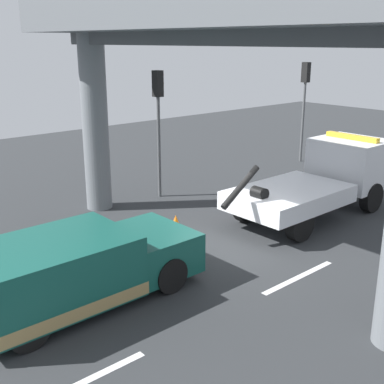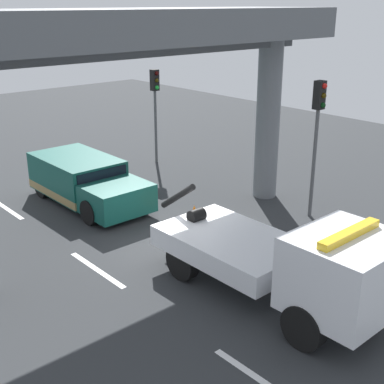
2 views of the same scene
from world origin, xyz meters
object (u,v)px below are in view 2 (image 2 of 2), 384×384
Objects in this scene: traffic_light_far at (318,120)px; traffic_cone_orange at (194,215)px; towed_van_green at (86,182)px; tow_truck_white at (292,261)px; traffic_light_near at (155,96)px.

traffic_cone_orange is at bearing -121.17° from traffic_light_far.
towed_van_green is at bearing -159.10° from traffic_cone_orange.
traffic_light_near is at bearing 156.61° from tow_truck_white.
traffic_light_far is at bearing 121.64° from tow_truck_white.
traffic_light_far reaches higher than towed_van_green.
towed_van_green is 1.14× the size of traffic_light_far.
traffic_light_near reaches higher than towed_van_green.
traffic_light_far is (6.20, 5.01, 2.53)m from towed_van_green.
traffic_light_near is 7.77m from traffic_cone_orange.
towed_van_green is 4.44m from traffic_cone_orange.
traffic_light_far is 5.01m from traffic_cone_orange.
tow_truck_white reaches higher than traffic_cone_orange.
traffic_light_far reaches higher than traffic_light_near.
tow_truck_white is at bearing -0.00° from towed_van_green.
traffic_light_near is at bearing 151.84° from traffic_cone_orange.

